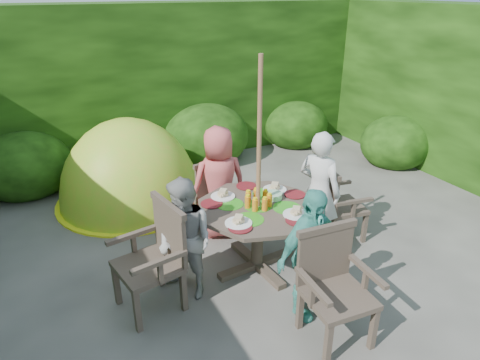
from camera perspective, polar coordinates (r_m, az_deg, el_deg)
name	(u,v)px	position (r m, az deg, el deg)	size (l,w,h in m)	color
ground	(278,276)	(4.53, 5.15, -12.64)	(60.00, 60.00, 0.00)	#4A4742
hedge_enclosure	(223,125)	(5.02, -2.29, 7.34)	(9.00, 9.00, 2.50)	black
patio_table	(258,216)	(4.32, 2.42, -4.80)	(1.36, 1.36, 0.87)	#3C3127
parasol_pole	(259,172)	(4.10, 2.50, 1.11)	(0.04, 0.04, 2.20)	brown
garden_chair_right	(337,202)	(5.04, 12.76, -2.89)	(0.54, 0.59, 0.87)	#3C3127
garden_chair_left	(155,256)	(3.96, -11.20, -9.95)	(0.61, 0.67, 0.97)	#3C3127
garden_chair_back	(208,190)	(5.24, -4.34, -1.32)	(0.56, 0.51, 0.84)	#3C3127
garden_chair_front	(333,284)	(3.69, 12.32, -13.39)	(0.59, 0.54, 0.93)	#3C3127
child_right	(319,192)	(4.73, 10.48, -1.52)	(0.50, 0.33, 1.37)	silver
child_left	(185,240)	(4.00, -7.30, -7.96)	(0.58, 0.45, 1.19)	#989993
child_back	(219,183)	(4.91, -2.80, -0.39)	(0.65, 0.42, 1.33)	#D05655
child_front	(309,255)	(3.78, 9.23, -9.78)	(0.72, 0.30, 1.23)	#4BB19F
dome_tent	(132,200)	(6.16, -14.15, -2.60)	(2.30, 2.30, 2.32)	#94DC2A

